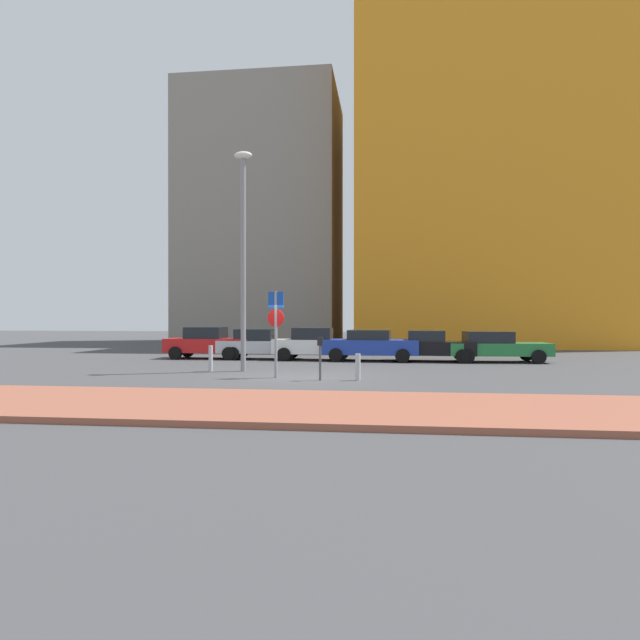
% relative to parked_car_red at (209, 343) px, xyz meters
% --- Properties ---
extents(ground_plane, '(120.00, 120.00, 0.00)m').
position_rel_parked_car_red_xyz_m(ground_plane, '(5.99, -7.69, -0.80)').
color(ground_plane, '#424244').
extents(sidewalk_brick, '(40.00, 4.44, 0.14)m').
position_rel_parked_car_red_xyz_m(sidewalk_brick, '(5.99, -14.36, -0.73)').
color(sidewalk_brick, '#93513D').
rests_on(sidewalk_brick, ground).
extents(parked_car_red, '(4.31, 1.91, 1.59)m').
position_rel_parked_car_red_xyz_m(parked_car_red, '(0.00, 0.00, 0.00)').
color(parked_car_red, red).
rests_on(parked_car_red, ground).
extents(parked_car_silver, '(4.25, 1.95, 1.49)m').
position_rel_parked_car_red_xyz_m(parked_car_silver, '(2.65, -0.04, -0.04)').
color(parked_car_silver, '#B7BABF').
rests_on(parked_car_silver, ground).
extents(parked_car_white, '(3.94, 1.89, 1.57)m').
position_rel_parked_car_red_xyz_m(parked_car_white, '(5.38, -0.24, 0.00)').
color(parked_car_white, white).
rests_on(parked_car_white, ground).
extents(parked_car_blue, '(4.65, 2.26, 1.48)m').
position_rel_parked_car_red_xyz_m(parked_car_blue, '(8.14, -0.45, -0.03)').
color(parked_car_blue, '#1E389E').
rests_on(parked_car_blue, ground).
extents(parked_car_black, '(4.09, 2.29, 1.46)m').
position_rel_parked_car_red_xyz_m(parked_car_black, '(10.98, -0.43, -0.05)').
color(parked_car_black, black).
rests_on(parked_car_black, ground).
extents(parked_car_green, '(4.68, 2.14, 1.43)m').
position_rel_parked_car_red_xyz_m(parked_car_green, '(13.91, -0.50, -0.06)').
color(parked_car_green, '#237238').
rests_on(parked_car_green, ground).
extents(parking_sign_post, '(0.60, 0.13, 2.98)m').
position_rel_parked_car_red_xyz_m(parking_sign_post, '(5.12, -8.10, 1.08)').
color(parking_sign_post, gray).
rests_on(parking_sign_post, ground).
extents(parking_meter, '(0.18, 0.14, 1.43)m').
position_rel_parked_car_red_xyz_m(parking_meter, '(6.73, -8.69, 0.13)').
color(parking_meter, '#4C4C51').
rests_on(parking_meter, ground).
extents(street_lamp, '(0.70, 0.36, 8.46)m').
position_rel_parked_car_red_xyz_m(street_lamp, '(3.42, -6.06, 4.08)').
color(street_lamp, gray).
rests_on(street_lamp, ground).
extents(traffic_bollard_near, '(0.16, 0.16, 0.99)m').
position_rel_parked_car_red_xyz_m(traffic_bollard_near, '(2.17, -6.21, -0.30)').
color(traffic_bollard_near, '#B7B7BC').
rests_on(traffic_bollard_near, ground).
extents(traffic_bollard_mid, '(0.17, 0.17, 0.88)m').
position_rel_parked_car_red_xyz_m(traffic_bollard_mid, '(7.97, -8.57, -0.36)').
color(traffic_bollard_mid, '#B7B7BC').
rests_on(traffic_bollard_mid, ground).
extents(building_colorful_midrise, '(18.72, 16.73, 27.45)m').
position_rel_parked_car_red_xyz_m(building_colorful_midrise, '(16.12, 17.85, 12.93)').
color(building_colorful_midrise, orange).
rests_on(building_colorful_midrise, ground).
extents(building_under_construction, '(12.43, 10.08, 20.53)m').
position_rel_parked_car_red_xyz_m(building_under_construction, '(-1.26, 17.80, 9.47)').
color(building_under_construction, gray).
rests_on(building_under_construction, ground).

